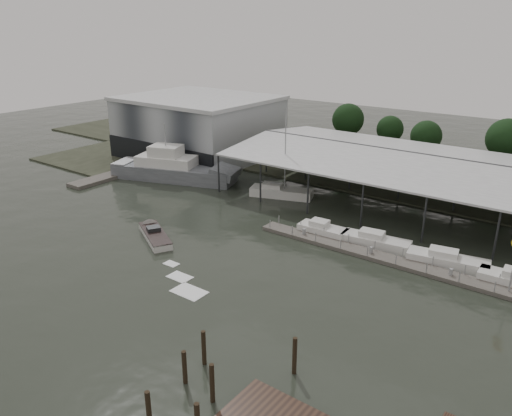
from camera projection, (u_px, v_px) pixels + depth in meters
The scene contains 14 objects.
ground at pixel (203, 255), 51.47m from camera, with size 200.00×200.00×0.00m, color #262C23.
land_strip_far at pixel (374, 166), 83.01m from camera, with size 140.00×30.00×0.30m.
land_strip_west at pixel (154, 146), 96.32m from camera, with size 20.00×40.00×0.30m.
storage_warehouse at pixel (199, 126), 87.76m from camera, with size 24.50×20.50×10.50m.
covered_boat_shed at pixel (460, 165), 60.88m from camera, with size 58.24×24.00×6.96m.
trawler_dock at pixel (122, 173), 78.66m from camera, with size 3.00×18.00×0.50m.
floating_dock at pixel (380, 257), 50.54m from camera, with size 28.00×2.00×1.40m.
grey_trawler at pixel (175, 169), 75.53m from camera, with size 20.09×10.89×8.84m.
white_sailboat at pixel (280, 192), 68.41m from camera, with size 8.85×5.25×12.36m.
speedboat_underway at pixel (154, 234), 55.67m from camera, with size 17.32×10.41×2.00m.
moored_cruiser_0 at pixel (322, 230), 56.13m from camera, with size 5.67×2.42×1.70m.
moored_cruiser_1 at pixel (375, 241), 53.29m from camera, with size 7.52×3.06×1.70m.
moored_cruiser_2 at pixel (447, 260), 48.98m from camera, with size 7.94×3.42×1.70m.
mooring_pilings at pixel (210, 383), 31.62m from camera, with size 5.92×9.50×3.57m.
Camera 1 is at (32.08, -34.09, 22.60)m, focal length 35.00 mm.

